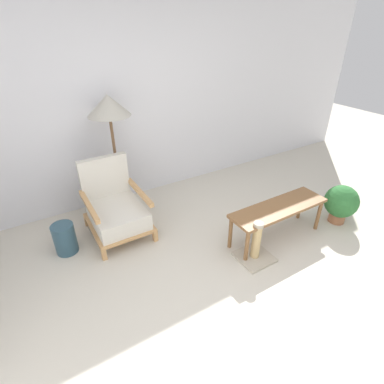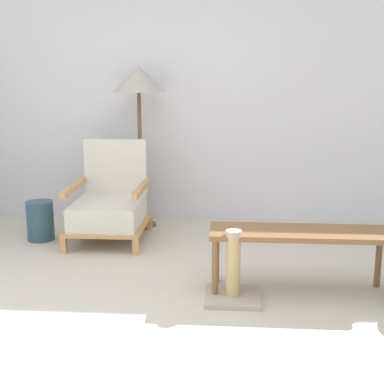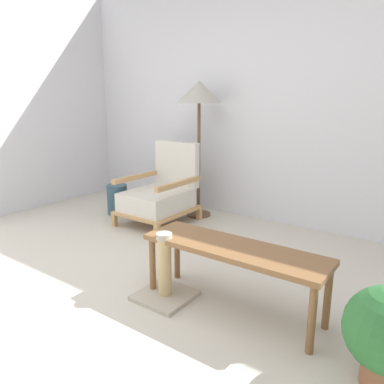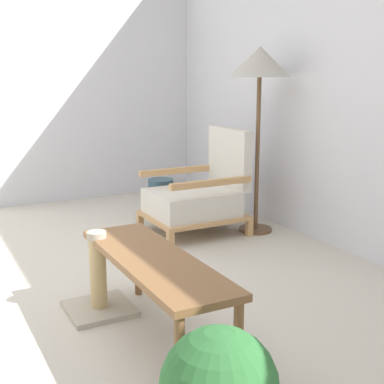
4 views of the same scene
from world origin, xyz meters
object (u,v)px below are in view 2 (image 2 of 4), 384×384
object	(u,v)px
armchair	(110,204)
coffee_table	(300,238)
floor_lamp	(139,86)
scratching_post	(233,280)
vase	(40,221)

from	to	relation	value
armchair	coffee_table	world-z (taller)	armchair
floor_lamp	scratching_post	world-z (taller)	floor_lamp
coffee_table	scratching_post	bearing A→B (deg)	-161.49
coffee_table	vase	distance (m)	2.40
armchair	scratching_post	xyz separation A→B (m)	(1.10, -1.25, -0.19)
armchair	vase	world-z (taller)	armchair
coffee_table	vase	bearing A→B (deg)	154.61
armchair	vase	distance (m)	0.64
scratching_post	armchair	bearing A→B (deg)	131.40
armchair	floor_lamp	world-z (taller)	floor_lamp
coffee_table	scratching_post	xyz separation A→B (m)	(-0.44, -0.15, -0.25)
armchair	vase	size ratio (longest dim) A/B	2.47
armchair	scratching_post	world-z (taller)	armchair
floor_lamp	scratching_post	distance (m)	2.26
vase	floor_lamp	bearing A→B (deg)	31.76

